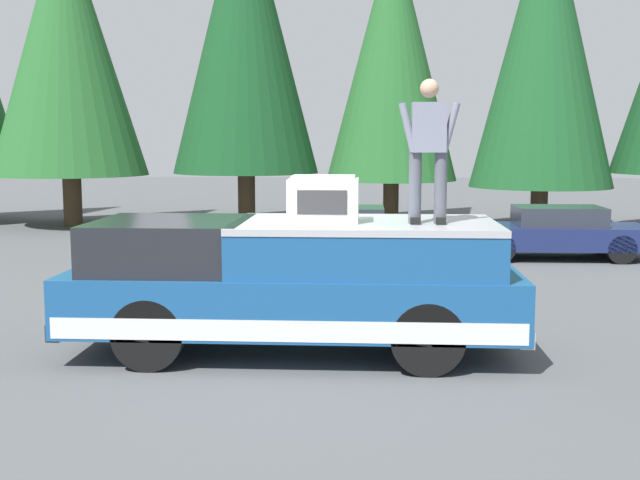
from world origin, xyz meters
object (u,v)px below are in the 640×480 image
object	(u,v)px
person_on_truck_bed	(428,147)
parked_car_silver	(337,233)
pickup_truck	(294,283)
parked_car_navy	(554,232)
compressor_unit	(324,199)

from	to	relation	value
person_on_truck_bed	parked_car_silver	xyz separation A→B (m)	(7.97, 1.36, -1.97)
pickup_truck	parked_car_silver	xyz separation A→B (m)	(7.75, -0.25, -0.29)
pickup_truck	parked_car_navy	size ratio (longest dim) A/B	1.35
person_on_truck_bed	parked_car_silver	bearing A→B (deg)	9.69
parked_car_navy	parked_car_silver	size ratio (longest dim) A/B	1.00
compressor_unit	parked_car_navy	distance (m)	9.54
compressor_unit	person_on_truck_bed	distance (m)	1.40
parked_car_navy	parked_car_silver	world-z (taller)	same
compressor_unit	person_on_truck_bed	bearing A→B (deg)	-96.52
pickup_truck	parked_car_silver	size ratio (longest dim) A/B	1.35
compressor_unit	parked_car_navy	size ratio (longest dim) A/B	0.20
compressor_unit	parked_car_silver	size ratio (longest dim) A/B	0.20
pickup_truck	person_on_truck_bed	distance (m)	2.34
person_on_truck_bed	parked_car_navy	xyz separation A→B (m)	(8.33, -3.46, -1.97)
person_on_truck_bed	parked_car_navy	distance (m)	9.23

